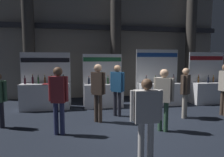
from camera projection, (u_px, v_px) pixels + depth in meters
name	position (u px, v px, depth m)	size (l,w,h in m)	color
ground_plane	(141.00, 125.00, 5.72)	(24.00, 24.00, 0.00)	black
hall_colonnade	(113.00, 36.00, 9.96)	(11.63, 1.27, 6.61)	gray
exhibitor_booth_0	(46.00, 94.00, 7.59)	(1.97, 0.72, 2.29)	white
exhibitor_booth_1	(103.00, 93.00, 8.00)	(1.69, 0.66, 2.23)	white
exhibitor_booth_2	(159.00, 91.00, 8.33)	(1.96, 0.66, 2.44)	white
exhibitor_booth_3	(209.00, 90.00, 8.66)	(1.75, 0.66, 2.33)	white
trash_bin	(139.00, 111.00, 6.28)	(0.33, 0.33, 0.58)	#38383D
visitor_0	(185.00, 88.00, 6.40)	(0.42, 0.41, 1.71)	#ADA393
visitor_2	(117.00, 86.00, 6.59)	(0.44, 0.40, 1.81)	#23232D
visitor_5	(164.00, 94.00, 5.17)	(0.46, 0.42, 1.73)	#33563D
visitor_6	(98.00, 88.00, 5.94)	(0.43, 0.39, 1.85)	#47382D
visitor_7	(58.00, 95.00, 4.93)	(0.51, 0.29, 1.80)	navy
visitor_9	(146.00, 112.00, 3.62)	(0.64, 0.23, 1.63)	silver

